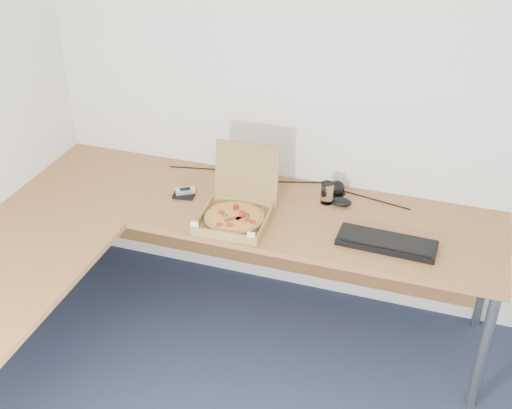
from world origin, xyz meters
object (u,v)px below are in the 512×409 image
(drinking_glass, at_px, (327,193))
(wallet, at_px, (184,194))
(desk, at_px, (161,245))
(pizza_box, at_px, (236,213))
(keyboard, at_px, (387,243))

(drinking_glass, relative_size, wallet, 1.06)
(desk, distance_m, pizza_box, 0.40)
(drinking_glass, xyz_separation_m, keyboard, (0.35, -0.29, -0.04))
(keyboard, relative_size, wallet, 4.23)
(pizza_box, relative_size, drinking_glass, 3.31)
(desk, bearing_deg, keyboard, 15.86)
(drinking_glass, bearing_deg, keyboard, -39.09)
(drinking_glass, relative_size, keyboard, 0.25)
(drinking_glass, height_order, wallet, drinking_glass)
(desk, relative_size, keyboard, 5.45)
(keyboard, distance_m, wallet, 1.09)
(pizza_box, relative_size, keyboard, 0.83)
(desk, height_order, wallet, wallet)
(drinking_glass, xyz_separation_m, wallet, (-0.73, -0.17, -0.05))
(desk, bearing_deg, pizza_box, 44.22)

